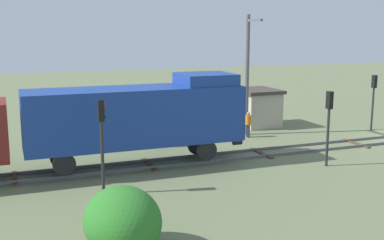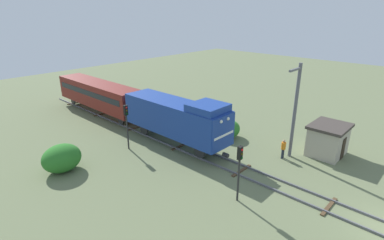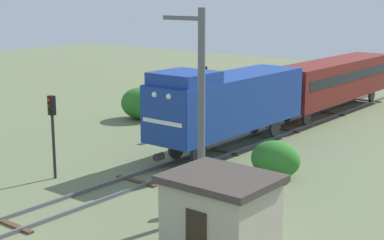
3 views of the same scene
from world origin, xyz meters
name	(u,v)px [view 3 (image 3 of 3)]	position (x,y,z in m)	size (l,w,h in m)	color
locomotive	(227,101)	(0.00, 17.24, 2.77)	(2.90, 11.60, 4.60)	navy
passenger_car_leading	(334,78)	(0.00, 30.58, 2.52)	(2.84, 14.00, 3.66)	maroon
traffic_signal_mid	(52,121)	(-3.40, 8.08, 2.75)	(0.32, 0.34, 3.94)	#262628
traffic_signal_far	(204,87)	(-3.60, 19.85, 2.88)	(0.32, 0.34, 4.14)	#262628
worker_by_signal	(189,187)	(4.20, 8.73, 1.00)	(0.38, 0.38, 1.70)	#262B38
catenary_mast	(200,110)	(4.94, 8.48, 4.26)	(1.94, 0.28, 8.03)	#595960
relay_hut	(221,214)	(7.50, 6.31, 1.39)	(3.50, 2.90, 2.74)	#B2A893
bush_near	(275,159)	(4.63, 14.68, 0.88)	(2.42, 1.98, 1.76)	#2C7126
bush_far	(141,103)	(-9.45, 20.35, 1.09)	(3.01, 2.46, 2.19)	#2A7226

